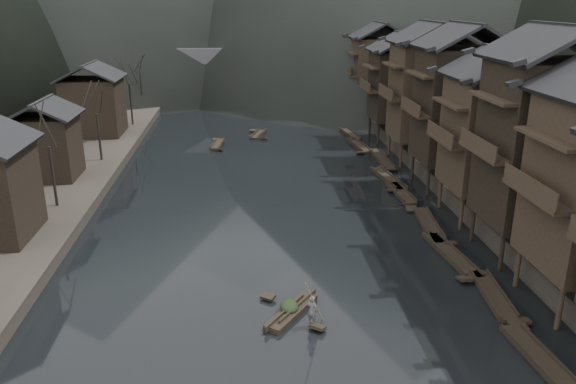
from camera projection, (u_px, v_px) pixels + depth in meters
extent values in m
plane|color=black|center=(290.00, 308.00, 32.51)|extent=(300.00, 300.00, 0.00)
cube|color=#2D2823|center=(531.00, 129.00, 72.70)|extent=(40.00, 200.00, 1.80)
cylinder|color=black|center=(560.00, 308.00, 30.03)|extent=(0.30, 0.30, 2.90)
cylinder|color=black|center=(518.00, 267.00, 34.55)|extent=(0.30, 0.30, 2.90)
cylinder|color=black|center=(560.00, 266.00, 34.77)|extent=(0.30, 0.30, 2.90)
cube|color=black|center=(536.00, 195.00, 30.38)|extent=(1.20, 5.70, 0.25)
cylinder|color=black|center=(502.00, 252.00, 36.62)|extent=(0.30, 0.30, 2.90)
cylinder|color=black|center=(473.00, 224.00, 41.14)|extent=(0.30, 0.30, 2.90)
cylinder|color=black|center=(542.00, 251.00, 36.84)|extent=(0.30, 0.30, 2.90)
cylinder|color=black|center=(509.00, 223.00, 41.36)|extent=(0.30, 0.30, 2.90)
cube|color=black|center=(544.00, 143.00, 36.94)|extent=(7.00, 6.00, 10.74)
cube|color=black|center=(484.00, 152.00, 36.80)|extent=(1.20, 5.70, 0.25)
cylinder|color=black|center=(461.00, 213.00, 43.21)|extent=(0.30, 0.30, 2.90)
cylinder|color=black|center=(440.00, 193.00, 47.73)|extent=(0.30, 0.30, 2.90)
cylinder|color=black|center=(496.00, 212.00, 43.43)|extent=(0.30, 0.30, 2.90)
cylinder|color=black|center=(472.00, 192.00, 47.95)|extent=(0.30, 0.30, 2.90)
cube|color=black|center=(496.00, 134.00, 43.87)|extent=(7.00, 6.00, 8.71)
cube|color=black|center=(445.00, 140.00, 43.69)|extent=(1.20, 5.70, 0.25)
cylinder|color=black|center=(428.00, 181.00, 50.74)|extent=(0.30, 0.30, 2.90)
cylinder|color=black|center=(413.00, 166.00, 55.26)|extent=(0.30, 0.30, 2.90)
cylinder|color=black|center=(458.00, 181.00, 50.96)|extent=(0.30, 0.30, 2.90)
cylinder|color=black|center=(440.00, 166.00, 55.48)|extent=(0.30, 0.30, 2.90)
cube|color=black|center=(459.00, 106.00, 51.15)|extent=(7.00, 6.00, 10.22)
cube|color=black|center=(415.00, 112.00, 50.99)|extent=(1.20, 5.70, 0.25)
cylinder|color=black|center=(401.00, 155.00, 59.21)|extent=(0.30, 0.30, 2.90)
cylinder|color=black|center=(389.00, 144.00, 63.73)|extent=(0.30, 0.30, 2.90)
cylinder|color=black|center=(426.00, 155.00, 59.43)|extent=(0.30, 0.30, 2.90)
cylinder|color=black|center=(413.00, 144.00, 63.95)|extent=(0.30, 0.30, 2.90)
cube|color=black|center=(427.00, 91.00, 59.66)|extent=(7.00, 6.00, 9.99)
cube|color=black|center=(390.00, 97.00, 59.50)|extent=(1.20, 5.70, 0.25)
cylinder|color=black|center=(378.00, 134.00, 68.63)|extent=(0.30, 0.30, 2.90)
cylinder|color=black|center=(370.00, 125.00, 73.14)|extent=(0.30, 0.30, 2.90)
cylinder|color=black|center=(400.00, 133.00, 68.85)|extent=(0.30, 0.30, 2.90)
cylinder|color=black|center=(390.00, 125.00, 73.37)|extent=(0.30, 0.30, 2.90)
cube|color=black|center=(401.00, 86.00, 69.35)|extent=(7.00, 6.00, 8.30)
cube|color=black|center=(369.00, 89.00, 69.16)|extent=(1.20, 5.70, 0.25)
cylinder|color=black|center=(358.00, 114.00, 79.92)|extent=(0.30, 0.30, 2.90)
cylinder|color=black|center=(352.00, 108.00, 84.44)|extent=(0.30, 0.30, 2.90)
cylinder|color=black|center=(377.00, 114.00, 80.14)|extent=(0.30, 0.30, 2.90)
cylinder|color=black|center=(370.00, 108.00, 84.66)|extent=(0.30, 0.30, 2.90)
cube|color=black|center=(378.00, 71.00, 80.52)|extent=(7.00, 6.00, 9.04)
cube|color=black|center=(350.00, 74.00, 80.35)|extent=(1.20, 5.70, 0.25)
cube|color=black|center=(48.00, 145.00, 52.10)|extent=(5.00, 5.00, 5.80)
cube|color=black|center=(94.00, 105.00, 68.88)|extent=(6.50, 6.50, 6.80)
cylinder|color=black|center=(62.00, 173.00, 45.07)|extent=(0.24, 0.24, 4.96)
cylinder|color=black|center=(101.00, 134.00, 58.01)|extent=(0.24, 0.24, 4.89)
cylinder|color=black|center=(131.00, 103.00, 74.36)|extent=(0.24, 0.24, 5.36)
cylinder|color=black|center=(146.00, 88.00, 86.70)|extent=(0.24, 0.24, 5.25)
cube|color=black|center=(546.00, 366.00, 27.18)|extent=(1.60, 7.00, 0.30)
cube|color=black|center=(546.00, 363.00, 27.12)|extent=(1.65, 6.87, 0.10)
cube|color=black|center=(519.00, 325.00, 30.28)|extent=(0.99, 0.92, 0.35)
cube|color=black|center=(493.00, 295.00, 33.60)|extent=(1.73, 6.21, 0.30)
cube|color=black|center=(493.00, 293.00, 33.54)|extent=(1.77, 6.09, 0.10)
cube|color=black|center=(469.00, 271.00, 36.28)|extent=(1.01, 0.85, 0.33)
cube|color=black|center=(521.00, 319.00, 30.83)|extent=(1.01, 0.85, 0.33)
cube|color=black|center=(451.00, 255.00, 38.85)|extent=(1.82, 7.50, 0.30)
cube|color=black|center=(451.00, 253.00, 38.80)|extent=(1.86, 7.36, 0.10)
cube|color=black|center=(438.00, 233.00, 42.18)|extent=(1.02, 1.00, 0.36)
cube|color=black|center=(466.00, 278.00, 35.44)|extent=(1.02, 1.00, 0.36)
cube|color=black|center=(429.00, 226.00, 43.91)|extent=(1.85, 7.39, 0.30)
cube|color=black|center=(429.00, 223.00, 43.85)|extent=(1.89, 7.25, 0.10)
cube|color=black|center=(411.00, 208.00, 47.12)|extent=(1.02, 0.99, 0.36)
cube|color=black|center=(449.00, 242.00, 40.60)|extent=(1.02, 0.99, 0.36)
cube|color=black|center=(401.00, 193.00, 51.16)|extent=(1.33, 6.01, 0.30)
cube|color=black|center=(401.00, 191.00, 51.10)|extent=(1.38, 5.89, 0.10)
cube|color=black|center=(394.00, 182.00, 53.82)|extent=(0.96, 0.77, 0.32)
cube|color=black|center=(409.00, 203.00, 48.41)|extent=(0.96, 0.77, 0.32)
cube|color=black|center=(388.00, 179.00, 55.20)|extent=(2.01, 7.52, 0.30)
cube|color=black|center=(388.00, 177.00, 55.14)|extent=(2.04, 7.38, 0.10)
cube|color=black|center=(384.00, 167.00, 58.53)|extent=(1.04, 1.02, 0.36)
cube|color=black|center=(393.00, 189.00, 51.78)|extent=(1.04, 1.02, 0.36)
cube|color=black|center=(382.00, 160.00, 61.58)|extent=(1.13, 7.70, 0.30)
cube|color=black|center=(382.00, 159.00, 61.52)|extent=(1.18, 7.54, 0.10)
cube|color=black|center=(374.00, 150.00, 65.00)|extent=(0.94, 0.94, 0.37)
cube|color=black|center=(391.00, 169.00, 58.05)|extent=(0.94, 0.94, 0.37)
cube|color=black|center=(359.00, 146.00, 67.57)|extent=(1.92, 6.93, 0.30)
cube|color=black|center=(359.00, 144.00, 67.51)|extent=(1.95, 6.80, 0.10)
cube|color=black|center=(356.00, 138.00, 70.63)|extent=(1.03, 0.95, 0.35)
cube|color=black|center=(361.00, 152.00, 64.42)|extent=(1.03, 0.95, 0.35)
cube|color=black|center=(349.00, 134.00, 73.49)|extent=(1.80, 7.23, 0.30)
cube|color=black|center=(349.00, 133.00, 73.43)|extent=(1.84, 7.10, 0.10)
cube|color=black|center=(347.00, 127.00, 76.69)|extent=(1.02, 0.97, 0.35)
cube|color=black|center=(352.00, 139.00, 70.20)|extent=(1.02, 0.97, 0.35)
cube|color=black|center=(339.00, 123.00, 79.65)|extent=(1.91, 6.40, 0.30)
cube|color=black|center=(339.00, 122.00, 79.59)|extent=(1.95, 6.28, 0.10)
cube|color=black|center=(339.00, 118.00, 82.46)|extent=(1.03, 0.89, 0.33)
cube|color=black|center=(340.00, 127.00, 76.74)|extent=(1.03, 0.89, 0.33)
cube|color=black|center=(335.00, 117.00, 83.92)|extent=(1.71, 6.27, 0.30)
cube|color=black|center=(335.00, 116.00, 83.86)|extent=(1.75, 6.16, 0.10)
cube|color=black|center=(330.00, 112.00, 86.64)|extent=(1.01, 0.85, 0.33)
cube|color=black|center=(340.00, 120.00, 81.11)|extent=(1.01, 0.85, 0.33)
cube|color=black|center=(218.00, 145.00, 68.09)|extent=(1.57, 5.06, 0.30)
cube|color=black|center=(218.00, 143.00, 68.03)|extent=(1.61, 4.97, 0.10)
cube|color=black|center=(216.00, 139.00, 70.26)|extent=(0.92, 0.72, 0.30)
cube|color=black|center=(219.00, 148.00, 65.83)|extent=(0.92, 0.72, 0.30)
cube|color=black|center=(258.00, 135.00, 73.03)|extent=(2.29, 4.79, 0.30)
cube|color=black|center=(258.00, 133.00, 72.97)|extent=(2.32, 4.71, 0.10)
cube|color=black|center=(253.00, 130.00, 74.96)|extent=(0.98, 0.81, 0.29)
cube|color=black|center=(264.00, 137.00, 71.00)|extent=(0.98, 0.81, 0.29)
cube|color=black|center=(259.00, 108.00, 90.61)|extent=(1.92, 5.64, 0.30)
cube|color=black|center=(259.00, 107.00, 90.56)|extent=(1.95, 5.54, 0.10)
cube|color=black|center=(261.00, 104.00, 93.08)|extent=(0.95, 0.82, 0.31)
cube|color=black|center=(257.00, 110.00, 88.06)|extent=(0.95, 0.82, 0.31)
cube|color=#4C4C4F|center=(254.00, 57.00, 97.93)|extent=(40.00, 6.00, 1.60)
cube|color=#4C4C4F|center=(254.00, 51.00, 94.96)|extent=(40.00, 0.50, 1.00)
cube|color=#4C4C4F|center=(253.00, 48.00, 100.04)|extent=(40.00, 0.50, 1.00)
cube|color=#4C4C4F|center=(174.00, 81.00, 98.11)|extent=(3.20, 6.00, 6.40)
cube|color=#4C4C4F|center=(229.00, 81.00, 98.87)|extent=(3.20, 6.00, 6.40)
cube|color=#4C4C4F|center=(279.00, 80.00, 99.60)|extent=(3.20, 6.00, 6.40)
cube|color=#4C4C4F|center=(332.00, 79.00, 100.37)|extent=(3.20, 6.00, 6.40)
cube|color=black|center=(292.00, 312.00, 31.83)|extent=(3.39, 4.21, 0.30)
cube|color=black|center=(292.00, 309.00, 31.77)|extent=(3.38, 4.16, 0.10)
cube|color=black|center=(268.00, 295.00, 33.33)|extent=(1.00, 0.94, 0.29)
cube|color=black|center=(318.00, 326.00, 30.24)|extent=(1.00, 0.94, 0.29)
ellipsoid|color=black|center=(289.00, 301.00, 31.79)|extent=(1.07, 1.40, 0.64)
imported|color=#5C5B5E|center=(312.00, 306.00, 30.23)|extent=(0.74, 0.69, 1.69)
cylinder|color=#8C7A51|center=(317.00, 259.00, 29.33)|extent=(1.47, 2.01, 3.90)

